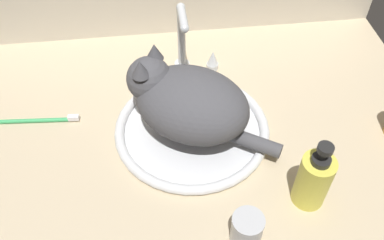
# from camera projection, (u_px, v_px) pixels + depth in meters

# --- Properties ---
(countertop) EXTENTS (1.21, 0.76, 0.03)m
(countertop) POSITION_uv_depth(u_px,v_px,m) (184.00, 132.00, 0.99)
(countertop) COLOR #CCB793
(countertop) RESTS_ON ground
(sink_basin) EXTENTS (0.36, 0.36, 0.02)m
(sink_basin) POSITION_uv_depth(u_px,v_px,m) (192.00, 129.00, 0.97)
(sink_basin) COLOR white
(sink_basin) RESTS_ON countertop
(faucet) EXTENTS (0.20, 0.11, 0.21)m
(faucet) POSITION_uv_depth(u_px,v_px,m) (182.00, 49.00, 1.05)
(faucet) COLOR silver
(faucet) RESTS_ON countertop
(cat) EXTENTS (0.35, 0.30, 0.18)m
(cat) POSITION_uv_depth(u_px,v_px,m) (185.00, 100.00, 0.91)
(cat) COLOR #4C4C51
(cat) RESTS_ON sink_basin
(soap_pump_bottle) EXTENTS (0.07, 0.07, 0.17)m
(soap_pump_bottle) POSITION_uv_depth(u_px,v_px,m) (314.00, 180.00, 0.80)
(soap_pump_bottle) COLOR #E5DB4C
(soap_pump_bottle) RESTS_ON countertop
(metal_jar) EXTENTS (0.06, 0.06, 0.07)m
(metal_jar) POSITION_uv_depth(u_px,v_px,m) (247.00, 230.00, 0.76)
(metal_jar) COLOR #B2B5BA
(metal_jar) RESTS_ON countertop
(toothbrush) EXTENTS (0.20, 0.03, 0.02)m
(toothbrush) POSITION_uv_depth(u_px,v_px,m) (40.00, 120.00, 0.99)
(toothbrush) COLOR #3FB266
(toothbrush) RESTS_ON countertop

